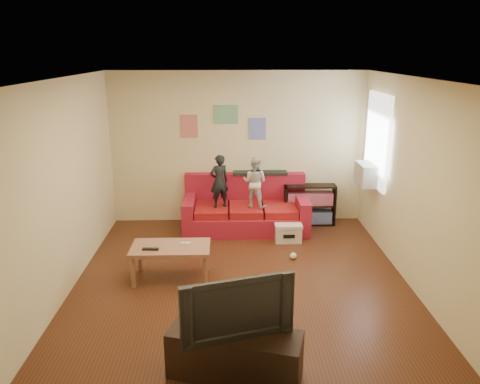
{
  "coord_description": "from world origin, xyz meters",
  "views": [
    {
      "loc": [
        -0.17,
        -5.69,
        3.02
      ],
      "look_at": [
        0.0,
        0.8,
        1.05
      ],
      "focal_mm": 35.0,
      "sensor_mm": 36.0,
      "label": 1
    }
  ],
  "objects_px": {
    "child_b": "(255,182)",
    "file_box": "(288,232)",
    "sofa": "(246,211)",
    "bookshelf": "(309,207)",
    "tv_stand": "(235,355)",
    "child_a": "(219,181)",
    "coffee_table": "(171,251)",
    "television": "(235,304)"
  },
  "relations": [
    {
      "from": "file_box",
      "to": "tv_stand",
      "type": "height_order",
      "value": "tv_stand"
    },
    {
      "from": "child_b",
      "to": "child_a",
      "type": "bearing_deg",
      "value": 23.13
    },
    {
      "from": "child_b",
      "to": "tv_stand",
      "type": "height_order",
      "value": "child_b"
    },
    {
      "from": "sofa",
      "to": "coffee_table",
      "type": "bearing_deg",
      "value": -119.93
    },
    {
      "from": "tv_stand",
      "to": "sofa",
      "type": "bearing_deg",
      "value": 102.25
    },
    {
      "from": "child_a",
      "to": "file_box",
      "type": "distance_m",
      "value": 1.43
    },
    {
      "from": "coffee_table",
      "to": "television",
      "type": "xyz_separation_m",
      "value": [
        0.84,
        -2.05,
        0.37
      ]
    },
    {
      "from": "bookshelf",
      "to": "file_box",
      "type": "relative_size",
      "value": 2.06
    },
    {
      "from": "bookshelf",
      "to": "tv_stand",
      "type": "distance_m",
      "value": 4.35
    },
    {
      "from": "child_b",
      "to": "coffee_table",
      "type": "relative_size",
      "value": 0.82
    },
    {
      "from": "coffee_table",
      "to": "bookshelf",
      "type": "relative_size",
      "value": 1.16
    },
    {
      "from": "child_b",
      "to": "file_box",
      "type": "distance_m",
      "value": 1.0
    },
    {
      "from": "sofa",
      "to": "file_box",
      "type": "xyz_separation_m",
      "value": [
        0.68,
        -0.61,
        -0.16
      ]
    },
    {
      "from": "bookshelf",
      "to": "sofa",
      "type": "bearing_deg",
      "value": -171.96
    },
    {
      "from": "child_b",
      "to": "file_box",
      "type": "bearing_deg",
      "value": 163.85
    },
    {
      "from": "bookshelf",
      "to": "file_box",
      "type": "xyz_separation_m",
      "value": [
        -0.48,
        -0.77,
        -0.17
      ]
    },
    {
      "from": "child_a",
      "to": "television",
      "type": "xyz_separation_m",
      "value": [
        0.2,
        -3.78,
        -0.13
      ]
    },
    {
      "from": "child_b",
      "to": "file_box",
      "type": "relative_size",
      "value": 1.97
    },
    {
      "from": "file_box",
      "to": "television",
      "type": "height_order",
      "value": "television"
    },
    {
      "from": "file_box",
      "to": "tv_stand",
      "type": "relative_size",
      "value": 0.35
    },
    {
      "from": "coffee_table",
      "to": "file_box",
      "type": "relative_size",
      "value": 2.4
    },
    {
      "from": "child_b",
      "to": "file_box",
      "type": "xyz_separation_m",
      "value": [
        0.53,
        -0.43,
        -0.73
      ]
    },
    {
      "from": "sofa",
      "to": "tv_stand",
      "type": "relative_size",
      "value": 1.7
    },
    {
      "from": "sofa",
      "to": "tv_stand",
      "type": "bearing_deg",
      "value": -93.61
    },
    {
      "from": "sofa",
      "to": "tv_stand",
      "type": "xyz_separation_m",
      "value": [
        -0.25,
        -3.95,
        -0.08
      ]
    },
    {
      "from": "child_a",
      "to": "coffee_table",
      "type": "height_order",
      "value": "child_a"
    },
    {
      "from": "child_a",
      "to": "tv_stand",
      "type": "height_order",
      "value": "child_a"
    },
    {
      "from": "child_b",
      "to": "television",
      "type": "height_order",
      "value": "child_b"
    },
    {
      "from": "coffee_table",
      "to": "tv_stand",
      "type": "xyz_separation_m",
      "value": [
        0.84,
        -2.05,
        -0.17
      ]
    },
    {
      "from": "child_b",
      "to": "bookshelf",
      "type": "relative_size",
      "value": 0.96
    },
    {
      "from": "tv_stand",
      "to": "child_b",
      "type": "bearing_deg",
      "value": 99.86
    },
    {
      "from": "sofa",
      "to": "bookshelf",
      "type": "bearing_deg",
      "value": 8.04
    },
    {
      "from": "television",
      "to": "child_b",
      "type": "bearing_deg",
      "value": 67.76
    },
    {
      "from": "sofa",
      "to": "child_a",
      "type": "xyz_separation_m",
      "value": [
        -0.45,
        -0.17,
        0.59
      ]
    },
    {
      "from": "sofa",
      "to": "television",
      "type": "xyz_separation_m",
      "value": [
        -0.25,
        -3.95,
        0.46
      ]
    },
    {
      "from": "child_a",
      "to": "television",
      "type": "height_order",
      "value": "child_a"
    },
    {
      "from": "coffee_table",
      "to": "bookshelf",
      "type": "height_order",
      "value": "bookshelf"
    },
    {
      "from": "tv_stand",
      "to": "television",
      "type": "relative_size",
      "value": 1.19
    },
    {
      "from": "file_box",
      "to": "coffee_table",
      "type": "bearing_deg",
      "value": -143.92
    },
    {
      "from": "child_a",
      "to": "television",
      "type": "bearing_deg",
      "value": 69.97
    },
    {
      "from": "child_a",
      "to": "tv_stand",
      "type": "distance_m",
      "value": 3.84
    },
    {
      "from": "child_b",
      "to": "tv_stand",
      "type": "relative_size",
      "value": 0.69
    }
  ]
}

